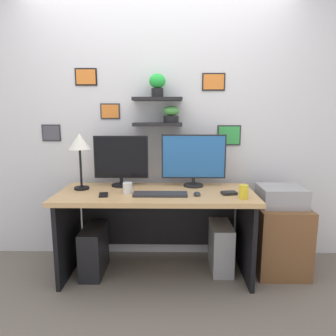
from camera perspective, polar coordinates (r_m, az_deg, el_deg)
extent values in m
plane|color=#70665B|center=(2.90, -2.11, -18.95)|extent=(8.00, 8.00, 0.00)
cube|color=silver|center=(2.97, -1.84, 9.00)|extent=(4.40, 0.04, 2.70)
cube|color=black|center=(2.85, -1.95, 8.13)|extent=(0.45, 0.20, 0.03)
cube|color=black|center=(2.86, -1.98, 12.73)|extent=(0.45, 0.20, 0.03)
cylinder|color=black|center=(2.86, -1.98, 13.83)|extent=(0.11, 0.11, 0.08)
ellipsoid|color=green|center=(2.87, -2.00, 15.90)|extent=(0.15, 0.15, 0.13)
cylinder|color=black|center=(2.85, 0.57, 9.06)|extent=(0.14, 0.14, 0.06)
ellipsoid|color=#4A9D45|center=(2.85, 0.57, 10.60)|extent=(0.15, 0.15, 0.09)
cube|color=#2D2D33|center=(3.00, 11.29, 6.00)|extent=(0.22, 0.02, 0.19)
cube|color=green|center=(2.99, 11.32, 5.99)|extent=(0.20, 0.00, 0.17)
cube|color=#2D2D33|center=(3.18, -20.90, 6.13)|extent=(0.18, 0.02, 0.16)
cube|color=#4C4C56|center=(3.17, -20.96, 6.12)|extent=(0.16, 0.00, 0.14)
cube|color=#2D2D33|center=(3.01, -10.71, 10.34)|extent=(0.19, 0.02, 0.15)
cube|color=orange|center=(3.00, -10.74, 10.34)|extent=(0.16, 0.00, 0.12)
cube|color=black|center=(3.02, -9.82, 3.17)|extent=(0.19, 0.02, 0.19)
cube|color=#4C4C56|center=(3.01, -9.85, 3.15)|extent=(0.16, 0.00, 0.17)
cube|color=black|center=(3.07, -15.02, 16.07)|extent=(0.20, 0.02, 0.16)
cube|color=orange|center=(3.07, -15.07, 16.09)|extent=(0.18, 0.00, 0.13)
cube|color=black|center=(2.99, 8.49, 15.58)|extent=(0.21, 0.02, 0.16)
cube|color=orange|center=(2.98, 8.51, 15.60)|extent=(0.19, 0.00, 0.14)
cube|color=tan|center=(2.62, -2.21, -4.88)|extent=(1.67, 0.68, 0.04)
cube|color=black|center=(2.89, -18.02, -11.79)|extent=(0.04, 0.62, 0.71)
cube|color=black|center=(2.81, 14.17, -12.19)|extent=(0.04, 0.62, 0.71)
cube|color=black|center=(3.01, -1.86, -9.64)|extent=(1.47, 0.02, 0.50)
cylinder|color=black|center=(2.85, -8.64, -3.16)|extent=(0.18, 0.18, 0.02)
cylinder|color=black|center=(2.84, -8.66, -2.32)|extent=(0.03, 0.03, 0.07)
cube|color=black|center=(2.82, -8.75, 2.03)|extent=(0.49, 0.02, 0.39)
cube|color=black|center=(2.80, -8.79, 1.99)|extent=(0.47, 0.00, 0.36)
cylinder|color=black|center=(2.82, 4.74, -3.23)|extent=(0.18, 0.18, 0.02)
cylinder|color=black|center=(2.81, 4.75, -2.38)|extent=(0.03, 0.03, 0.07)
cube|color=black|center=(2.78, 4.81, 2.14)|extent=(0.58, 0.02, 0.40)
cube|color=#2866B2|center=(2.77, 4.82, 2.10)|extent=(0.56, 0.00, 0.37)
cube|color=#2D2D33|center=(2.50, -1.45, -4.90)|extent=(0.44, 0.14, 0.02)
ellipsoid|color=#2D2D33|center=(2.51, 5.43, -4.80)|extent=(0.06, 0.09, 0.03)
cylinder|color=black|center=(2.81, -15.78, -3.62)|extent=(0.13, 0.13, 0.02)
cylinder|color=black|center=(2.77, -15.95, -0.05)|extent=(0.02, 0.02, 0.34)
cone|color=white|center=(2.74, -16.19, 4.80)|extent=(0.19, 0.19, 0.14)
cube|color=black|center=(2.56, -11.94, -4.90)|extent=(0.09, 0.15, 0.01)
cylinder|color=white|center=(2.59, -7.53, -3.69)|extent=(0.08, 0.08, 0.09)
cube|color=black|center=(2.58, 11.30, -4.60)|extent=(0.13, 0.10, 0.02)
cylinder|color=yellow|center=(2.47, 13.92, -4.30)|extent=(0.07, 0.07, 0.11)
cube|color=brown|center=(3.00, 19.91, -12.13)|extent=(0.44, 0.50, 0.61)
cube|color=#9E9EA3|center=(2.88, 20.37, -4.93)|extent=(0.38, 0.34, 0.17)
cube|color=black|center=(2.88, -13.63, -14.72)|extent=(0.18, 0.40, 0.42)
cube|color=#99999E|center=(2.91, 9.81, -14.25)|extent=(0.18, 0.40, 0.43)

